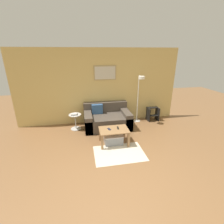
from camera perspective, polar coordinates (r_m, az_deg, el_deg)
name	(u,v)px	position (r m, az deg, el deg)	size (l,w,h in m)	color
ground_plane	(121,190)	(3.37, 3.12, -25.57)	(16.00, 16.00, 0.00)	brown
wall_back	(99,87)	(5.66, -4.59, 8.82)	(5.60, 0.09, 2.55)	#D6B76B
area_rug	(119,153)	(4.25, 2.57, -14.27)	(1.26, 0.87, 0.01)	beige
couch	(107,119)	(5.49, -1.80, -2.50)	(1.51, 0.99, 0.77)	#4C4238
coffee_table	(114,132)	(4.48, 0.65, -7.17)	(0.79, 0.54, 0.43)	#997047
storage_bin	(113,139)	(4.59, 0.48, -9.47)	(0.52, 0.37, 0.26)	gray
floor_lamp	(140,92)	(5.62, 9.70, 6.95)	(0.26, 0.47, 1.68)	white
side_table	(75,120)	(5.45, -12.76, -2.85)	(0.40, 0.40, 0.51)	silver
book_stack	(74,114)	(5.35, -13.16, -0.73)	(0.21, 0.16, 0.04)	#4C4C51
remote_control	(118,128)	(4.50, 2.09, -5.60)	(0.04, 0.15, 0.02)	black
cell_phone	(109,129)	(4.44, -1.02, -6.03)	(0.07, 0.14, 0.01)	#1E2338
step_stool	(153,114)	(6.20, 14.13, -0.53)	(0.40, 0.33, 0.49)	black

